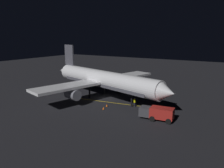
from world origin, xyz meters
TOP-DOWN VIEW (x-y plane):
  - ground_plane at (0.00, 0.00)m, footprint 180.00×180.00m
  - apron_guide_stripe at (1.75, 4.00)m, footprint 3.45×21.65m
  - airliner at (-0.15, -0.57)m, footprint 31.56×35.57m
  - baggage_truck at (6.14, 14.63)m, footprint 2.69×5.70m
  - catering_truck at (-8.83, -0.66)m, footprint 5.74×4.96m
  - ground_crew_worker at (1.78, 8.30)m, footprint 0.40×0.40m
  - traffic_cone_near_left at (6.44, 4.06)m, footprint 0.50×0.50m
  - traffic_cone_near_right at (4.66, 3.67)m, footprint 0.50×0.50m

SIDE VIEW (x-z plane):
  - ground_plane at x=0.00m, z-range -0.20..0.00m
  - apron_guide_stripe at x=1.75m, z-range 0.00..0.01m
  - traffic_cone_near_left at x=6.44m, z-range -0.03..0.52m
  - traffic_cone_near_right at x=4.66m, z-range -0.03..0.52m
  - ground_crew_worker at x=1.78m, z-range 0.02..1.76m
  - baggage_truck at x=6.14m, z-range 0.06..2.23m
  - catering_truck at x=-8.83m, z-range 0.04..2.37m
  - airliner at x=-0.15m, z-range -1.56..9.87m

